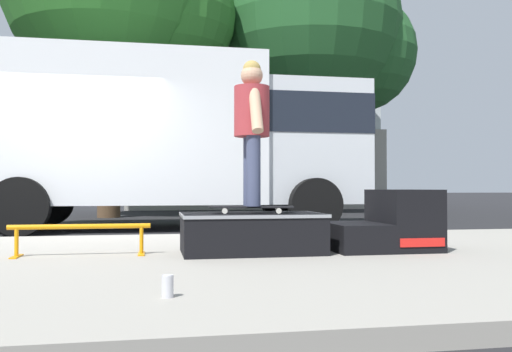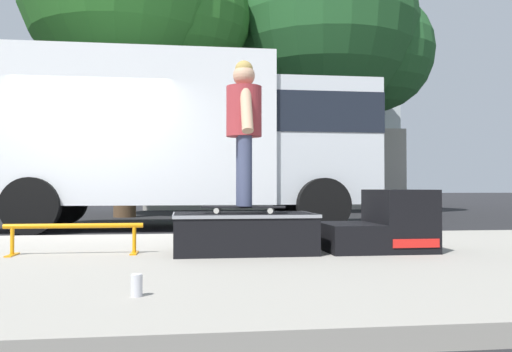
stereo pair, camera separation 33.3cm
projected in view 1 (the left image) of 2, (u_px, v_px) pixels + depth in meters
The scene contains 11 objects.
ground_plane at pixel (70, 241), 7.37m from camera, with size 140.00×140.00×0.00m, color black.
sidewalk_slab at pixel (14, 270), 4.42m from camera, with size 50.00×5.00×0.12m, color gray.
skate_box at pixel (251, 232), 5.08m from camera, with size 1.32×0.79×0.37m.
kicker_ramp at pixel (389, 225), 5.33m from camera, with size 1.01×0.79×0.59m.
grind_rail at pixel (80, 233), 4.86m from camera, with size 1.24×0.28×0.29m.
skateboard at pixel (252, 207), 5.08m from camera, with size 0.80×0.33×0.07m.
skater_kid at pixel (252, 120), 5.09m from camera, with size 0.33×0.71×1.38m.
soda_can at pixel (168, 286), 3.00m from camera, with size 0.07×0.07×0.13m.
box_truck at pixel (174, 135), 9.84m from camera, with size 6.91×2.63×3.05m.
street_tree_main at pixel (318, 34), 15.82m from camera, with size 5.99×5.45×8.14m.
house_behind at pixel (242, 103), 22.31m from camera, with size 9.54×8.22×8.40m.
Camera 1 is at (1.14, -7.73, 0.73)m, focal length 37.87 mm.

